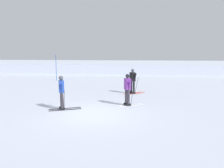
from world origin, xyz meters
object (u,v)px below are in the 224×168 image
at_px(skier_purple, 128,89).
at_px(skier_blue, 62,92).
at_px(trail_marker_pole, 56,68).
at_px(skier_black, 133,80).

bearing_deg(skier_purple, skier_blue, -160.16).
bearing_deg(trail_marker_pole, skier_purple, -53.04).
bearing_deg(skier_blue, trail_marker_pole, 110.47).
height_order(skier_purple, skier_black, same).
relative_size(skier_blue, skier_black, 1.00).
height_order(skier_purple, skier_blue, same).
distance_m(skier_blue, skier_black, 5.78).
relative_size(skier_blue, trail_marker_pole, 0.67).
bearing_deg(skier_purple, trail_marker_pole, 126.96).
height_order(skier_purple, trail_marker_pole, trail_marker_pole).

